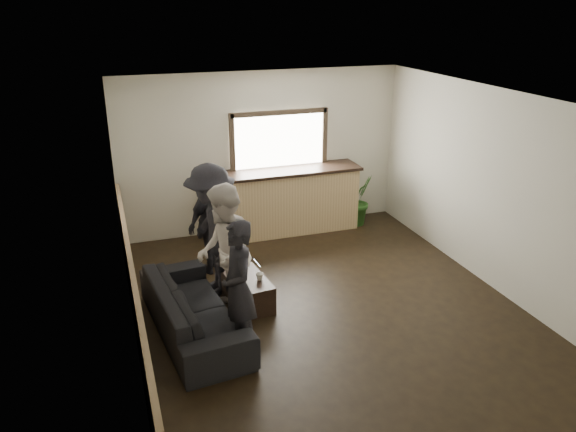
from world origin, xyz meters
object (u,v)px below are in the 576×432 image
object	(u,v)px
bar_counter	(284,197)
coffee_table	(247,291)
person_c	(212,231)
person_d	(211,220)
person_b	(224,254)
cup_a	(238,271)
person_a	(238,288)
sofa	(194,309)
cup_b	(260,277)
potted_plant	(359,200)

from	to	relation	value
bar_counter	coffee_table	distance (m)	2.66
person_c	person_d	world-z (taller)	person_c
bar_counter	person_b	size ratio (longest dim) A/B	1.49
cup_a	person_d	world-z (taller)	person_d
person_a	person_d	world-z (taller)	person_a
sofa	cup_a	world-z (taller)	sofa
person_b	person_d	world-z (taller)	person_b
person_c	sofa	bearing A→B (deg)	-28.73
coffee_table	person_d	world-z (taller)	person_d
sofa	person_a	size ratio (longest dim) A/B	1.36
sofa	person_c	bearing A→B (deg)	-32.17
cup_a	coffee_table	bearing A→B (deg)	-55.97
coffee_table	person_d	bearing A→B (deg)	100.81
person_a	person_c	distance (m)	1.48
cup_a	person_a	xyz separation A→B (m)	(-0.26, -1.13, 0.37)
cup_a	person_c	world-z (taller)	person_c
person_b	cup_b	bearing A→B (deg)	118.27
cup_a	person_a	distance (m)	1.22
bar_counter	person_d	xyz separation A→B (m)	(-1.51, -1.11, 0.17)
cup_a	cup_b	world-z (taller)	cup_a
person_b	person_c	xyz separation A→B (m)	(-0.01, 0.74, 0.03)
potted_plant	person_c	world-z (taller)	person_c
person_c	person_b	bearing A→B (deg)	-2.63
person_a	person_c	world-z (taller)	person_c
bar_counter	person_c	world-z (taller)	bar_counter
sofa	person_d	distance (m)	1.81
cup_b	person_b	distance (m)	0.70
person_d	potted_plant	bearing A→B (deg)	159.92
cup_b	person_c	bearing A→B (deg)	130.71
person_a	person_c	xyz separation A→B (m)	(-0.00, 1.47, 0.13)
cup_a	person_d	distance (m)	1.11
person_c	cup_a	bearing A→B (deg)	34.05
bar_counter	sofa	world-z (taller)	bar_counter
person_a	person_b	world-z (taller)	person_b
coffee_table	person_b	size ratio (longest dim) A/B	0.49
bar_counter	potted_plant	world-z (taller)	bar_counter
bar_counter	person_a	distance (m)	3.67
person_d	cup_b	bearing A→B (deg)	67.45
cup_a	person_d	xyz separation A→B (m)	(-0.13, 1.04, 0.37)
sofa	person_b	world-z (taller)	person_b
coffee_table	cup_b	size ratio (longest dim) A/B	8.52
cup_a	person_b	size ratio (longest dim) A/B	0.07
person_a	person_b	size ratio (longest dim) A/B	0.90
coffee_table	cup_b	bearing A→B (deg)	-35.50
coffee_table	cup_b	xyz separation A→B (m)	(0.15, -0.11, 0.24)
sofa	cup_b	size ratio (longest dim) A/B	21.45
bar_counter	cup_b	bearing A→B (deg)	-115.32
cup_a	sofa	bearing A→B (deg)	-139.71
potted_plant	person_b	xyz separation A→B (m)	(-3.05, -2.44, 0.44)
coffee_table	sofa	bearing A→B (deg)	-149.72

